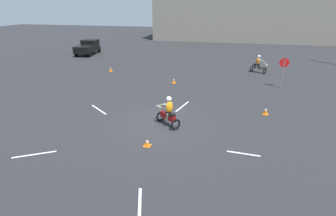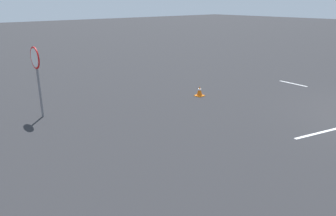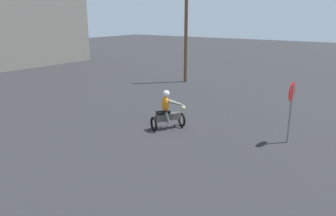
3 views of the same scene
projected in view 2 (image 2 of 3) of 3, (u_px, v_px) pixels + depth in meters
The scene contains 4 objects.
stop_sign at pixel (36, 68), 10.31m from camera, with size 0.70×0.08×2.30m.
traffic_cone_near_left at pixel (200, 91), 13.10m from camera, with size 0.32×0.32×0.40m.
lane_stripe_e at pixel (293, 84), 15.11m from camera, with size 0.10×1.41×0.01m, color silver.
lane_stripe_n at pixel (319, 133), 9.48m from camera, with size 0.10×1.93×0.01m, color silver.
Camera 2 is at (-3.06, 11.94, 3.65)m, focal length 35.00 mm.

